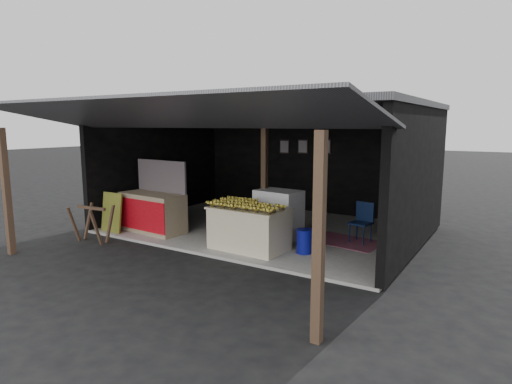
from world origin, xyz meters
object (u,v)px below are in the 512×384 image
Objects in this scene: banana_table at (249,228)px; water_barrel at (304,242)px; sawhorse at (92,220)px; neighbor_stall at (153,211)px; white_crate at (278,214)px; plastic_chair at (363,219)px.

banana_table reaches higher than water_barrel.
banana_table is 3.51m from sawhorse.
banana_table is at bearing 15.71° from sawhorse.
neighbor_stall is 1.38m from sawhorse.
white_crate is at bearing 24.00° from neighbor_stall.
neighbor_stall is 4.79m from plastic_chair.
sawhorse reaches higher than water_barrel.
sawhorse is (-3.28, -1.25, 0.02)m from banana_table.
water_barrel is (4.35, 1.57, -0.22)m from sawhorse.
sawhorse is 5.85m from plastic_chair.
white_crate reaches higher than plastic_chair.
sawhorse is at bearing -110.34° from neighbor_stall.
white_crate is (0.10, 1.03, 0.11)m from banana_table.
plastic_chair is (4.48, 1.70, 0.01)m from neighbor_stall.
water_barrel is 0.52× the size of plastic_chair.
banana_table is at bearing -163.21° from water_barrel.
plastic_chair is at bearing 25.24° from sawhorse.
plastic_chair is (1.68, 0.68, -0.03)m from white_crate.
white_crate is at bearing 28.96° from sawhorse.
white_crate reaches higher than water_barrel.
white_crate is 0.65× the size of neighbor_stall.
banana_table is at bearing 3.71° from neighbor_stall.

